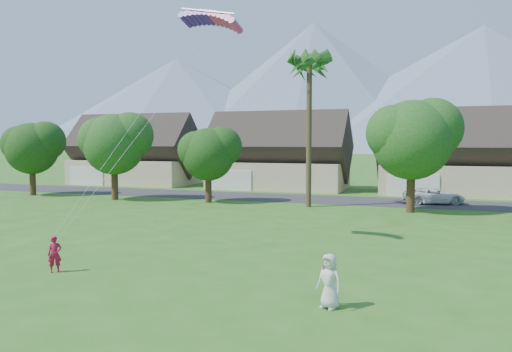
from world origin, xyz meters
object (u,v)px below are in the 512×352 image
at_px(kite_flyer, 55,254).
at_px(parafoil_kite, 212,18).
at_px(watcher, 329,281).
at_px(parked_car, 434,196).

bearing_deg(kite_flyer, parafoil_kite, 17.13).
relative_size(watcher, parked_car, 0.35).
distance_m(parked_car, parafoil_kite, 26.71).
bearing_deg(watcher, parafoil_kite, 157.21).
relative_size(watcher, parafoil_kite, 0.51).
height_order(kite_flyer, parafoil_kite, parafoil_kite).
bearing_deg(parked_car, parafoil_kite, 134.94).
height_order(kite_flyer, watcher, watcher).
bearing_deg(parked_car, watcher, 154.99).
height_order(kite_flyer, parked_car, kite_flyer).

